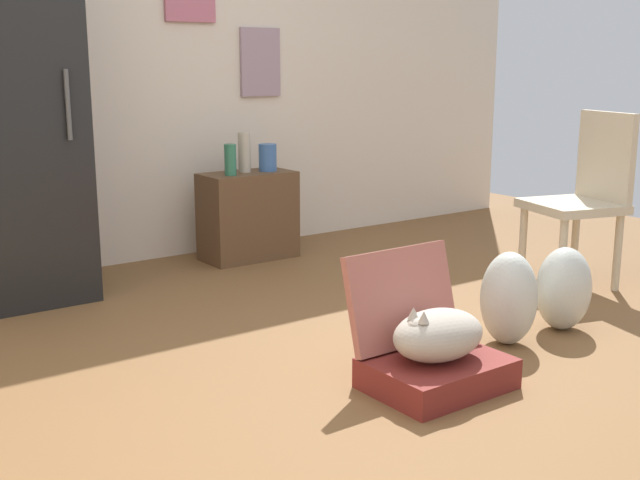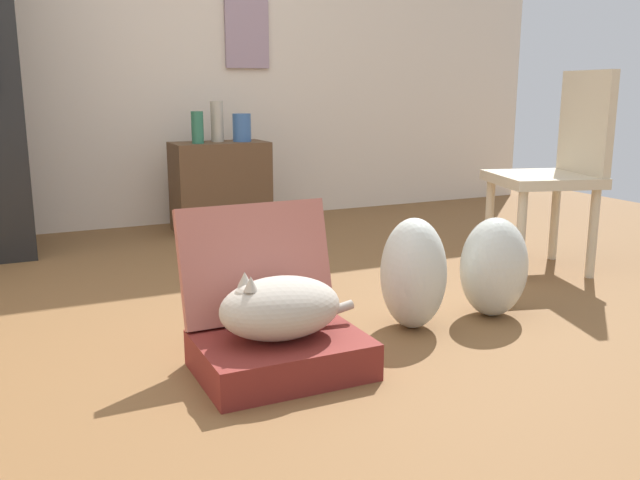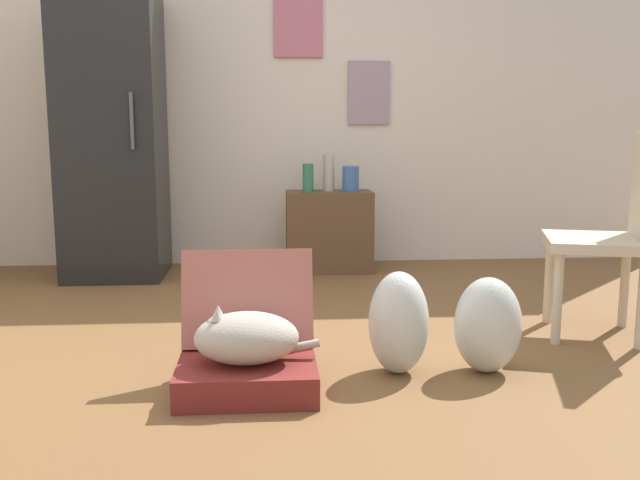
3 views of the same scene
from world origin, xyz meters
TOP-DOWN VIEW (x-y plane):
  - ground_plane at (0.00, 0.00)m, footprint 7.68×7.68m
  - wall_back at (0.00, 2.26)m, footprint 6.40×0.15m
  - suitcase_base at (0.00, -0.42)m, footprint 0.53×0.40m
  - suitcase_lid at (0.00, -0.21)m, footprint 0.53×0.14m
  - cat at (-0.00, -0.42)m, footprint 0.48×0.28m
  - plastic_bag_white at (0.62, -0.24)m, footprint 0.25×0.26m
  - plastic_bag_clear at (0.99, -0.26)m, footprint 0.28×0.25m
  - refrigerator at (-0.94, 1.80)m, footprint 0.64×0.66m
  - side_table at (0.51, 1.85)m, footprint 0.60×0.32m
  - vase_tall at (0.36, 1.80)m, footprint 0.07×0.07m
  - vase_short at (0.66, 1.84)m, footprint 0.12×0.12m
  - vase_round at (0.51, 1.88)m, footprint 0.08×0.08m
  - chair at (1.73, 0.19)m, footprint 0.57×0.57m

SIDE VIEW (x-z plane):
  - ground_plane at x=0.00m, z-range 0.00..0.00m
  - suitcase_base at x=0.00m, z-range 0.00..0.12m
  - plastic_bag_clear at x=0.99m, z-range 0.00..0.40m
  - plastic_bag_white at x=0.62m, z-range 0.00..0.43m
  - cat at x=0.00m, z-range 0.11..0.33m
  - side_table at x=0.51m, z-range 0.00..0.56m
  - suitcase_lid at x=0.00m, z-range 0.12..0.52m
  - chair at x=1.73m, z-range 0.04..1.02m
  - vase_short at x=0.66m, z-range 0.56..0.74m
  - vase_tall at x=0.36m, z-range 0.56..0.76m
  - vase_round at x=0.51m, z-range 0.56..0.82m
  - refrigerator at x=-0.94m, z-range 0.00..1.90m
  - wall_back at x=0.00m, z-range 0.00..2.60m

